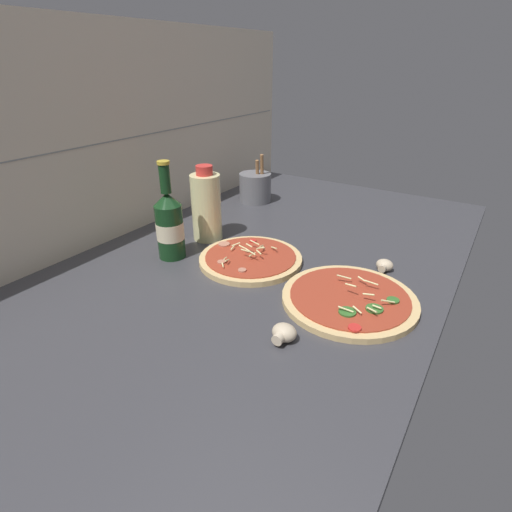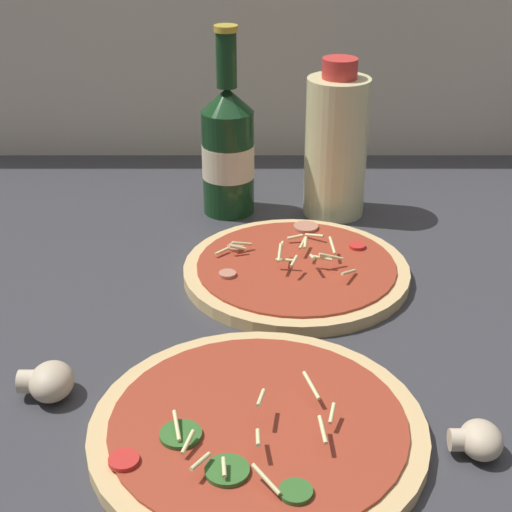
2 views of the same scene
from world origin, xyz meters
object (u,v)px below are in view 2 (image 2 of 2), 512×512
at_px(pizza_near, 256,429).
at_px(mushroom_left, 476,439).
at_px(pizza_far, 294,270).
at_px(mushroom_right, 47,382).
at_px(oil_bottle, 334,145).
at_px(beer_bottle, 226,149).

height_order(pizza_near, mushroom_left, pizza_near).
relative_size(pizza_far, mushroom_left, 6.03).
height_order(pizza_near, mushroom_right, pizza_near).
xyz_separation_m(pizza_near, oil_bottle, (0.11, 0.48, 0.09)).
distance_m(pizza_far, beer_bottle, 0.23).
distance_m(pizza_far, mushroom_right, 0.33).
bearing_deg(oil_bottle, mushroom_right, -125.45).
bearing_deg(mushroom_right, pizza_far, 44.02).
relative_size(pizza_near, beer_bottle, 1.14).
distance_m(beer_bottle, oil_bottle, 0.15).
bearing_deg(pizza_far, mushroom_right, -135.98).
distance_m(oil_bottle, mushroom_right, 0.52).
bearing_deg(beer_bottle, pizza_near, -85.30).
distance_m(pizza_far, oil_bottle, 0.22).
bearing_deg(mushroom_left, oil_bottle, 98.82).
relative_size(pizza_near, pizza_far, 1.09).
height_order(pizza_near, beer_bottle, beer_bottle).
distance_m(pizza_near, mushroom_right, 0.20).
relative_size(beer_bottle, oil_bottle, 1.19).
xyz_separation_m(pizza_far, mushroom_left, (0.14, -0.31, 0.01)).
bearing_deg(pizza_far, mushroom_left, -65.93).
bearing_deg(beer_bottle, mushroom_left, -66.00).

